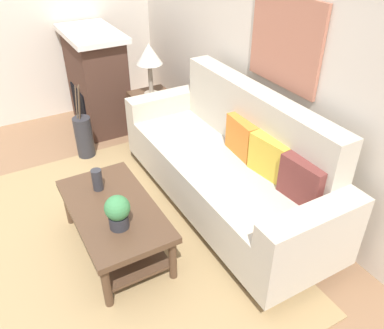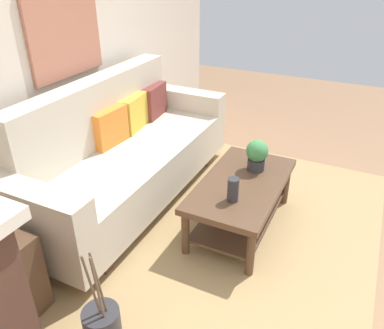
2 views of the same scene
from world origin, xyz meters
name	(u,v)px [view 2 (image 2 of 2)]	position (x,y,z in m)	size (l,w,h in m)	color
ground_plane	(294,249)	(0.00, 0.00, 0.00)	(9.28, 9.28, 0.00)	#8C6647
wall_back	(56,44)	(0.00, 2.09, 1.35)	(5.28, 0.10, 2.70)	beige
area_rug	(233,230)	(0.00, 0.50, 0.01)	(2.93, 2.19, 0.01)	#A38456
couch	(124,156)	(0.04, 1.55, 0.43)	(2.34, 0.84, 1.08)	beige
throw_pillow_orange	(110,127)	(0.04, 1.68, 0.68)	(0.36, 0.12, 0.32)	orange
throw_pillow_mustard	(134,113)	(0.41, 1.68, 0.68)	(0.36, 0.12, 0.32)	gold
throw_pillow_maroon	(154,101)	(0.78, 1.68, 0.68)	(0.36, 0.12, 0.32)	brown
coffee_table	(241,194)	(0.08, 0.48, 0.31)	(1.10, 0.60, 0.43)	#513826
tabletop_vase	(233,190)	(-0.19, 0.46, 0.52)	(0.08, 0.08, 0.18)	#2D2D33
potted_plant_tabletop	(257,154)	(0.32, 0.44, 0.57)	(0.18, 0.18, 0.26)	#2D2D33
floor_vase_branch_a	(98,283)	(-1.40, 0.68, 0.65)	(0.01, 0.01, 0.36)	brown
floor_vase_branch_b	(91,286)	(-1.43, 0.69, 0.65)	(0.01, 0.01, 0.36)	brown
floor_vase_branch_c	(97,288)	(-1.43, 0.66, 0.65)	(0.01, 0.01, 0.36)	brown
framed_painting	(65,32)	(0.04, 2.02, 1.44)	(0.79, 0.03, 0.70)	#B77056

